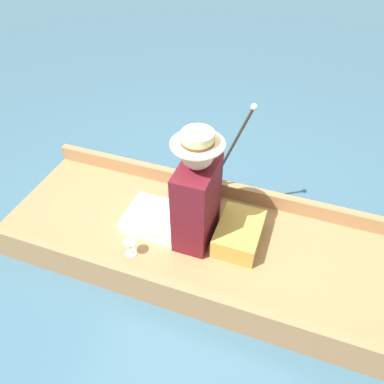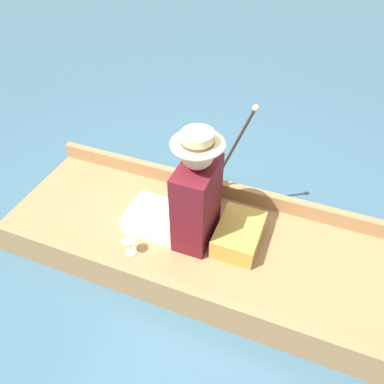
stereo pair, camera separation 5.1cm
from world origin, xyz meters
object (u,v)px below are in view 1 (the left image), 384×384
walking_cane (231,148)px  seated_person (188,199)px  wine_glass (130,245)px  teddy_bear (207,185)px

walking_cane → seated_person: bearing=157.3°
seated_person → walking_cane: 0.47m
seated_person → wine_glass: bearing=144.6°
seated_person → teddy_bear: 0.39m
seated_person → walking_cane: bearing=-13.9°
teddy_bear → seated_person: bearing=176.8°
teddy_bear → wine_glass: 0.73m
wine_glass → walking_cane: walking_cane is taller
teddy_bear → walking_cane: walking_cane is taller
seated_person → wine_glass: (-0.31, 0.30, -0.24)m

